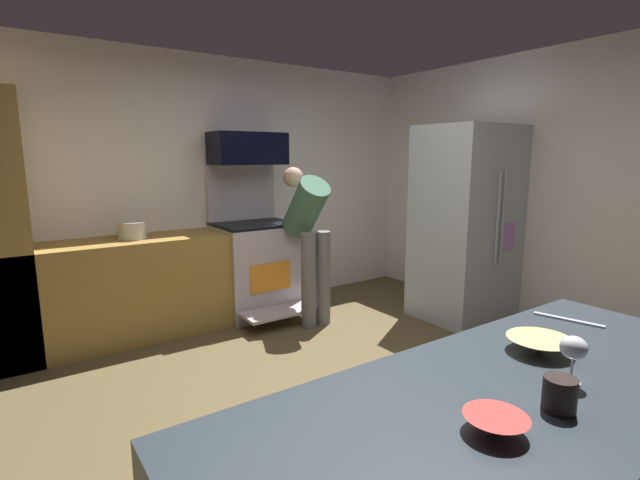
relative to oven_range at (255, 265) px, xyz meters
name	(u,v)px	position (x,y,z in m)	size (l,w,h in m)	color
ground_plane	(346,402)	(-0.34, -1.97, -0.52)	(5.20, 4.80, 0.02)	brown
wall_back	(207,187)	(-0.34, 0.37, 0.79)	(5.20, 0.12, 2.60)	white
wall_right	(563,191)	(2.20, -1.97, 0.79)	(0.12, 4.80, 2.60)	white
lower_cabinet_run	(129,289)	(-1.24, 0.01, -0.06)	(2.40, 0.60, 0.90)	olive
oven_range	(255,265)	(0.00, 0.00, 0.00)	(0.76, 0.97, 1.53)	#C1B4B9
microwave	(248,149)	(0.00, 0.09, 1.18)	(0.74, 0.38, 0.32)	black
refrigerator	(466,224)	(1.69, -1.29, 0.44)	(0.90, 0.77, 1.91)	#B3BDC4
person_cook	(308,232)	(0.30, -0.55, 0.39)	(0.31, 0.62, 1.51)	slate
mixing_bowl_large	(495,424)	(-1.11, -3.58, 0.41)	(0.17, 0.17, 0.05)	red
mixing_bowl_small	(540,345)	(-0.53, -3.36, 0.42)	(0.23, 0.23, 0.05)	#EED16C
wine_glass_near	(573,349)	(-0.68, -3.55, 0.50)	(0.08, 0.08, 0.16)	silver
mug_coffee	(560,394)	(-0.87, -3.61, 0.44)	(0.09, 0.09, 0.10)	black
knife_chef	(568,320)	(-0.11, -3.25, 0.39)	(0.28, 0.02, 0.01)	#B7BABF
stock_pot	(132,230)	(-1.18, 0.01, 0.46)	(0.24, 0.24, 0.15)	beige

